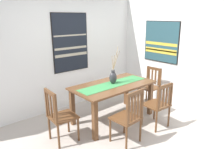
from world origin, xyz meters
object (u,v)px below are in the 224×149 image
(chair_1, at_px, (129,116))
(centerpiece_vase, at_px, (113,77))
(chair_2, at_px, (158,104))
(chair_3, at_px, (60,115))
(chair_0, at_px, (150,86))
(painting_on_back_wall, at_px, (71,43))
(dining_table, at_px, (113,90))
(painting_on_side_wall, at_px, (161,42))

(chair_1, bearing_deg, centerpiece_vase, 63.73)
(chair_2, bearing_deg, centerpiece_vase, 114.86)
(chair_1, height_order, chair_2, chair_1)
(chair_3, bearing_deg, centerpiece_vase, 1.71)
(chair_0, height_order, painting_on_back_wall, painting_on_back_wall)
(dining_table, relative_size, chair_3, 1.75)
(dining_table, height_order, chair_1, chair_1)
(chair_0, xyz_separation_m, chair_3, (-2.38, 0.02, 0.01))
(chair_3, height_order, painting_on_side_wall, painting_on_side_wall)
(painting_on_back_wall, bearing_deg, centerpiece_vase, -77.79)
(chair_0, height_order, chair_2, same)
(centerpiece_vase, height_order, chair_3, centerpiece_vase)
(chair_3, bearing_deg, dining_table, -0.09)
(chair_0, bearing_deg, chair_1, -153.31)
(chair_1, distance_m, chair_3, 1.14)
(dining_table, relative_size, painting_on_back_wall, 1.28)
(painting_on_back_wall, bearing_deg, chair_0, -40.62)
(chair_2, bearing_deg, painting_on_side_wall, 35.75)
(chair_2, height_order, chair_3, chair_3)
(dining_table, distance_m, centerpiece_vase, 0.26)
(chair_0, distance_m, chair_3, 2.38)
(painting_on_back_wall, relative_size, painting_on_side_wall, 1.33)
(chair_2, distance_m, chair_3, 1.81)
(centerpiece_vase, height_order, chair_2, centerpiece_vase)
(painting_on_back_wall, bearing_deg, chair_1, -94.79)
(chair_2, height_order, painting_on_side_wall, painting_on_side_wall)
(chair_1, bearing_deg, dining_table, 64.23)
(chair_1, height_order, painting_on_side_wall, painting_on_side_wall)
(chair_3, bearing_deg, painting_on_side_wall, 0.64)
(dining_table, bearing_deg, chair_3, 179.91)
(dining_table, xyz_separation_m, painting_on_side_wall, (1.58, 0.03, 0.83))
(dining_table, distance_m, painting_on_side_wall, 1.79)
(centerpiece_vase, distance_m, painting_on_side_wall, 1.66)
(painting_on_side_wall, bearing_deg, painting_on_back_wall, 147.38)
(centerpiece_vase, relative_size, chair_0, 0.82)
(chair_0, height_order, painting_on_side_wall, painting_on_side_wall)
(chair_1, bearing_deg, chair_0, 26.69)
(dining_table, xyz_separation_m, chair_3, (-1.20, 0.00, -0.16))
(dining_table, distance_m, painting_on_back_wall, 1.48)
(chair_1, bearing_deg, painting_on_back_wall, 85.21)
(dining_table, bearing_deg, chair_2, -62.52)
(centerpiece_vase, bearing_deg, chair_0, -2.65)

